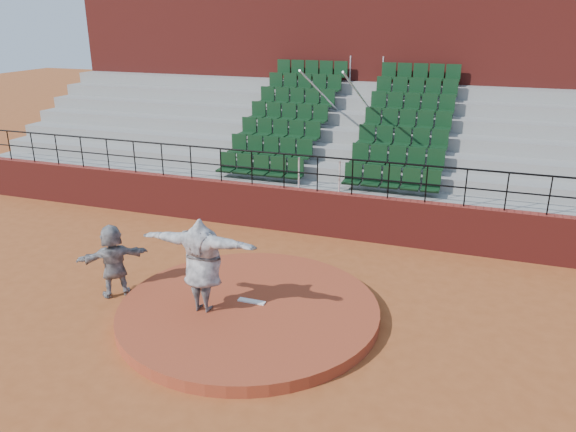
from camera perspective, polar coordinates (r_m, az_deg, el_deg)
The scene contains 9 objects.
ground at distance 12.15m, azimuth -3.97°, elevation -10.05°, with size 90.00×90.00×0.00m, color #994B22.
pitchers_mound at distance 12.09m, azimuth -3.98°, elevation -9.54°, with size 5.50×5.50×0.25m, color #973B21.
pitching_rubber at distance 12.14m, azimuth -3.72°, elevation -8.64°, with size 0.60×0.15×0.03m, color white.
boundary_wall at distance 16.17m, azimuth 2.94°, elevation 0.35°, with size 24.00×0.30×1.30m, color maroon.
wall_railing at distance 15.76m, azimuth 3.02°, elevation 5.08°, with size 24.04×0.05×1.03m.
seating_deck at distance 19.33m, azimuth 6.08°, elevation 5.96°, with size 24.00×5.97×4.63m.
press_box_facade at distance 22.77m, azimuth 8.69°, elevation 13.38°, with size 24.00×3.00×7.10m, color maroon.
pitcher at distance 11.54m, azimuth -8.71°, elevation -4.92°, with size 2.47×0.67×2.01m, color black.
fielder at distance 13.18m, azimuth -17.31°, elevation -4.34°, with size 1.57×0.50×1.69m, color black.
Camera 1 is at (4.26, -9.63, 6.06)m, focal length 35.00 mm.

